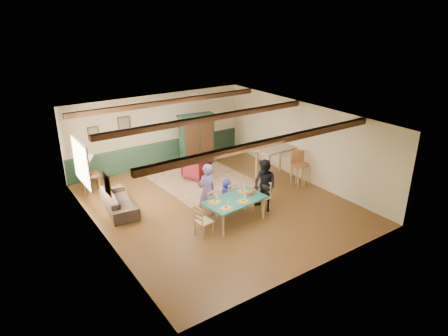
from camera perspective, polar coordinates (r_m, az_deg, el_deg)
floor at (r=12.32m, az=-0.93°, el=-5.09°), size 8.00×8.00×0.00m
wall_back at (r=15.10m, az=-9.35°, el=5.31°), size 7.00×0.02×2.70m
wall_left at (r=10.43m, az=-17.30°, el=-3.16°), size 0.02×8.00×2.70m
wall_right at (r=13.88m, az=11.23°, el=3.69°), size 0.02×8.00×2.70m
ceiling at (r=11.35m, az=-1.01°, el=7.14°), size 7.00×8.00×0.02m
wainscot_back at (r=15.36m, az=-9.11°, el=2.07°), size 6.95×0.03×0.90m
ceiling_beam_front at (r=9.61m, az=6.53°, el=3.68°), size 6.95×0.16×0.16m
ceiling_beam_mid at (r=11.70m, az=-2.09°, el=7.13°), size 6.95×0.16×0.16m
ceiling_beam_back at (r=13.91m, az=-7.88°, el=9.33°), size 6.95×0.16×0.16m
window_left at (r=11.89m, az=-19.79°, el=0.69°), size 0.06×1.60×1.30m
picture_left_wall at (r=9.75m, az=-16.31°, el=-2.25°), size 0.04×0.42×0.52m
picture_back_a at (r=14.48m, az=-14.07°, el=6.07°), size 0.45×0.04×0.55m
picture_back_b at (r=14.21m, az=-18.16°, el=4.69°), size 0.38×0.04×0.48m
dining_table at (r=11.14m, az=1.54°, el=-6.15°), size 1.80×1.14×0.71m
dining_chair_far_left at (r=11.34m, az=-2.20°, el=-5.09°), size 0.44×0.46×0.90m
dining_chair_far_right at (r=11.77m, az=0.66°, el=-4.00°), size 0.44×0.46×0.90m
dining_chair_end_left at (r=10.48m, az=-2.87°, el=-7.52°), size 0.46×0.44×0.90m
dining_chair_end_right at (r=11.78m, az=5.44°, el=-4.09°), size 0.46×0.44×0.90m
person_man at (r=11.23m, az=-2.47°, el=-3.30°), size 0.64×0.46×1.63m
person_woman at (r=11.71m, az=5.82°, el=-2.50°), size 0.68×0.82×1.56m
person_child at (r=11.81m, az=0.42°, el=-3.77°), size 0.50×0.36×0.95m
cat at (r=11.21m, az=3.85°, el=-3.51°), size 0.35×0.17×0.17m
place_setting_near_left at (r=10.49m, az=0.33°, el=-5.51°), size 0.41×0.33×0.11m
place_setting_near_center at (r=10.86m, az=2.77°, el=-4.53°), size 0.41×0.33×0.11m
place_setting_far_left at (r=10.81m, az=-1.32°, el=-4.64°), size 0.41×0.33×0.11m
place_setting_far_right at (r=11.43m, az=2.68°, el=-3.11°), size 0.41×0.33×0.11m
area_rug at (r=14.09m, az=-3.56°, el=-1.49°), size 3.11×3.62×0.01m
armoire at (r=15.15m, az=-3.92°, el=4.08°), size 1.42×0.72×1.93m
armchair at (r=14.04m, az=-4.00°, el=0.03°), size 1.05×1.07×0.74m
sofa at (r=12.23m, az=-14.80°, el=-4.62°), size 0.97×2.00×0.56m
end_table at (r=13.54m, az=-18.43°, el=-2.13°), size 0.59×0.59×0.67m
table_lamp at (r=13.30m, az=-18.75°, el=0.39°), size 0.36×0.36×0.61m
counter_table at (r=14.09m, az=7.24°, el=0.75°), size 1.36×0.85×1.10m
bar_stool_left at (r=13.49m, az=10.61°, el=-0.19°), size 0.45×0.49×1.20m
bar_stool_right at (r=13.72m, az=11.22°, el=-0.02°), size 0.42×0.46×1.13m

